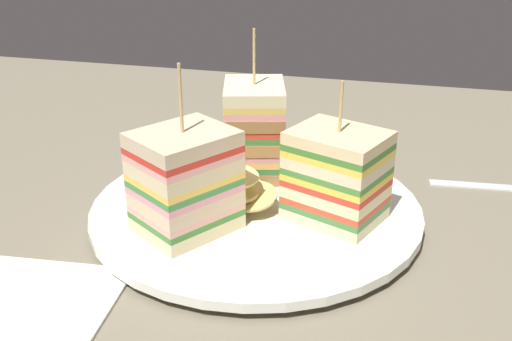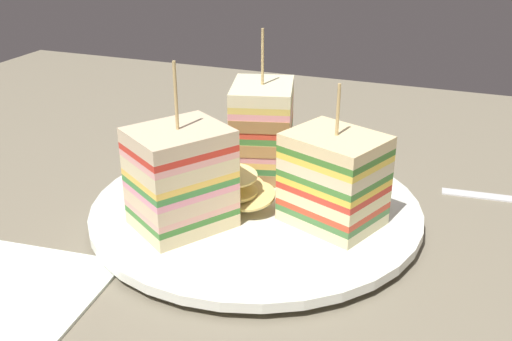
{
  "view_description": "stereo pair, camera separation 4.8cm",
  "coord_description": "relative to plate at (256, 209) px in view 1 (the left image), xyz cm",
  "views": [
    {
      "loc": [
        11.0,
        -42.31,
        24.07
      ],
      "look_at": [
        0.0,
        0.0,
        4.37
      ],
      "focal_mm": 41.91,
      "sensor_mm": 36.0,
      "label": 1
    },
    {
      "loc": [
        15.56,
        -40.85,
        24.07
      ],
      "look_at": [
        0.0,
        0.0,
        4.37
      ],
      "focal_mm": 41.91,
      "sensor_mm": 36.0,
      "label": 2
    }
  ],
  "objects": [
    {
      "name": "sandwich_wedge_0",
      "position": [
        6.51,
        -0.66,
        4.12
      ],
      "size": [
        8.46,
        7.66,
        11.05
      ],
      "rotation": [
        0.0,
        0.0,
        9.04
      ],
      "color": "beige",
      "rests_on": "plate"
    },
    {
      "name": "sandwich_wedge_1",
      "position": [
        -1.8,
        6.28,
        4.65
      ],
      "size": [
        6.84,
        8.03,
        13.07
      ],
      "rotation": [
        0.0,
        0.0,
        11.26
      ],
      "color": "beige",
      "rests_on": "plate"
    },
    {
      "name": "plate",
      "position": [
        0.0,
        0.0,
        0.0
      ],
      "size": [
        26.98,
        26.98,
        1.37
      ],
      "color": "white",
      "rests_on": "ground_plane"
    },
    {
      "name": "napkin",
      "position": [
        -12.13,
        -15.35,
        -0.58
      ],
      "size": [
        13.37,
        11.15,
        0.5
      ],
      "primitive_type": "cube",
      "rotation": [
        0.0,
        0.0,
        0.09
      ],
      "color": "white",
      "rests_on": "ground_plane"
    },
    {
      "name": "ground_plane",
      "position": [
        0.0,
        0.0,
        -1.73
      ],
      "size": [
        116.0,
        88.67,
        1.8
      ],
      "primitive_type": "cube",
      "color": "#776E5A"
    },
    {
      "name": "sandwich_wedge_2",
      "position": [
        -4.02,
        -5.16,
        4.43
      ],
      "size": [
        8.51,
        8.87,
        12.77
      ],
      "rotation": [
        0.0,
        0.0,
        13.56
      ],
      "color": "beige",
      "rests_on": "plate"
    },
    {
      "name": "chip_pile",
      "position": [
        -1.31,
        -1.21,
        1.89
      ],
      "size": [
        7.89,
        7.26,
        3.29
      ],
      "color": "#EED068",
      "rests_on": "plate"
    }
  ]
}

